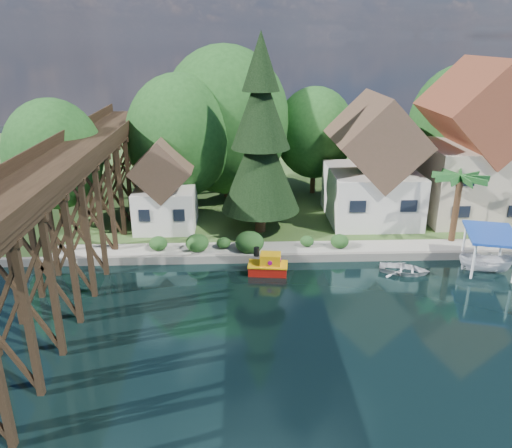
# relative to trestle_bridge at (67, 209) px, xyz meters

# --- Properties ---
(ground) EXTENTS (140.00, 140.00, 0.00)m
(ground) POSITION_rel_trestle_bridge_xyz_m (16.00, -5.17, -5.35)
(ground) COLOR black
(ground) RESTS_ON ground
(bank) EXTENTS (140.00, 52.00, 0.50)m
(bank) POSITION_rel_trestle_bridge_xyz_m (16.00, 28.83, -5.10)
(bank) COLOR #304C1E
(bank) RESTS_ON ground
(seawall) EXTENTS (60.00, 0.40, 0.62)m
(seawall) POSITION_rel_trestle_bridge_xyz_m (20.00, 2.83, -5.04)
(seawall) COLOR slate
(seawall) RESTS_ON ground
(promenade) EXTENTS (50.00, 2.60, 0.06)m
(promenade) POSITION_rel_trestle_bridge_xyz_m (22.00, 4.13, -4.82)
(promenade) COLOR gray
(promenade) RESTS_ON bank
(trestle_bridge) EXTENTS (4.12, 44.18, 9.30)m
(trestle_bridge) POSITION_rel_trestle_bridge_xyz_m (0.00, 0.00, 0.00)
(trestle_bridge) COLOR black
(trestle_bridge) RESTS_ON ground
(house_left) EXTENTS (7.64, 8.64, 11.02)m
(house_left) POSITION_rel_trestle_bridge_xyz_m (23.00, 10.83, -0.21)
(house_left) COLOR silver
(house_left) RESTS_ON bank
(house_center) EXTENTS (8.65, 9.18, 13.89)m
(house_center) POSITION_rel_trestle_bridge_xyz_m (32.00, 11.33, 1.07)
(house_center) COLOR #BAAB91
(house_center) RESTS_ON bank
(shed) EXTENTS (5.09, 5.40, 7.85)m
(shed) POSITION_rel_trestle_bridge_xyz_m (5.00, 9.33, -1.52)
(shed) COLOR silver
(shed) RESTS_ON bank
(bg_trees) EXTENTS (49.90, 13.30, 10.57)m
(bg_trees) POSITION_rel_trestle_bridge_xyz_m (17.00, 16.08, 1.94)
(bg_trees) COLOR #382314
(bg_trees) RESTS_ON bank
(shrubs) EXTENTS (15.76, 2.47, 1.70)m
(shrubs) POSITION_rel_trestle_bridge_xyz_m (11.40, 4.09, -4.12)
(shrubs) COLOR #173F16
(shrubs) RESTS_ON bank
(conifer) EXTENTS (6.47, 6.47, 15.93)m
(conifer) POSITION_rel_trestle_bridge_xyz_m (13.02, 8.01, 2.82)
(conifer) COLOR #382314
(conifer) RESTS_ON bank
(palm_tree) EXTENTS (4.85, 4.85, 5.85)m
(palm_tree) POSITION_rel_trestle_bridge_xyz_m (28.29, 5.17, 0.26)
(palm_tree) COLOR #382314
(palm_tree) RESTS_ON bank
(tugboat) EXTENTS (2.96, 1.86, 2.03)m
(tugboat) POSITION_rel_trestle_bridge_xyz_m (13.27, 0.91, -4.74)
(tugboat) COLOR red
(tugboat) RESTS_ON ground
(boat_white_a) EXTENTS (4.14, 3.52, 0.73)m
(boat_white_a) POSITION_rel_trestle_bridge_xyz_m (23.04, 0.62, -4.99)
(boat_white_a) COLOR silver
(boat_white_a) RESTS_ON ground
(boat_canopy) EXTENTS (4.36, 5.39, 3.02)m
(boat_canopy) POSITION_rel_trestle_bridge_xyz_m (28.97, 0.62, -4.05)
(boat_canopy) COLOR silver
(boat_canopy) RESTS_ON ground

